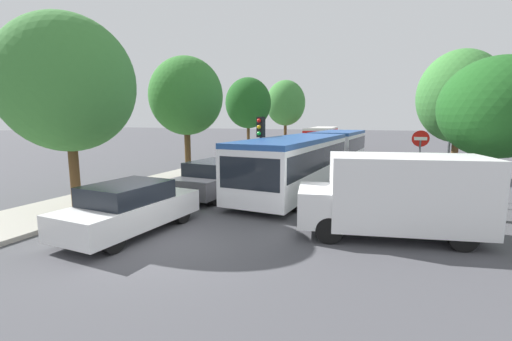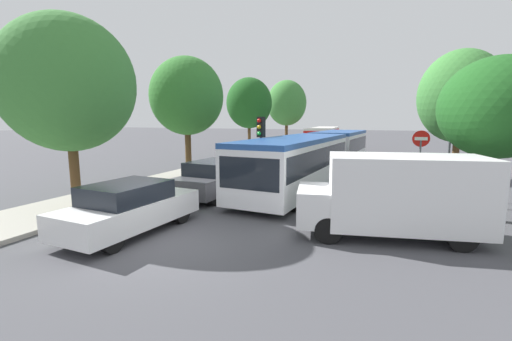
# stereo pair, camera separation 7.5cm
# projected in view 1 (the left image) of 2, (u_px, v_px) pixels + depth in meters

# --- Properties ---
(ground_plane) EXTENTS (200.00, 200.00, 0.00)m
(ground_plane) POSITION_uv_depth(u_px,v_px,m) (172.00, 244.00, 9.15)
(ground_plane) COLOR #47474C
(kerb_strip_left) EXTENTS (3.20, 40.54, 0.14)m
(kerb_strip_left) POSITION_uv_depth(u_px,v_px,m) (231.00, 163.00, 25.22)
(kerb_strip_left) COLOR #9E998E
(kerb_strip_left) RESTS_ON ground
(articulated_bus) EXTENTS (3.71, 16.88, 2.49)m
(articulated_bus) POSITION_uv_depth(u_px,v_px,m) (318.00, 154.00, 18.60)
(articulated_bus) COLOR silver
(articulated_bus) RESTS_ON ground
(city_bus_rear) EXTENTS (3.15, 11.16, 2.37)m
(city_bus_rear) POSITION_uv_depth(u_px,v_px,m) (322.00, 137.00, 37.68)
(city_bus_rear) COLOR red
(city_bus_rear) RESTS_ON ground
(queued_car_white) EXTENTS (2.09, 4.39, 1.49)m
(queued_car_white) POSITION_uv_depth(u_px,v_px,m) (130.00, 208.00, 9.92)
(queued_car_white) COLOR white
(queued_car_white) RESTS_ON ground
(queued_car_graphite) EXTENTS (2.16, 4.55, 1.54)m
(queued_car_graphite) POSITION_uv_depth(u_px,v_px,m) (216.00, 178.00, 14.67)
(queued_car_graphite) COLOR #47474C
(queued_car_graphite) RESTS_ON ground
(queued_car_tan) EXTENTS (1.91, 4.01, 1.36)m
(queued_car_tan) POSITION_uv_depth(u_px,v_px,m) (260.00, 165.00, 19.79)
(queued_car_tan) COLOR tan
(queued_car_tan) RESTS_ON ground
(queued_car_blue) EXTENTS (1.89, 3.98, 1.35)m
(queued_car_blue) POSITION_uv_depth(u_px,v_px,m) (286.00, 155.00, 25.00)
(queued_car_blue) COLOR #284799
(queued_car_blue) RESTS_ON ground
(white_van) EXTENTS (5.29, 2.93, 2.31)m
(white_van) POSITION_uv_depth(u_px,v_px,m) (397.00, 194.00, 9.52)
(white_van) COLOR white
(white_van) RESTS_ON ground
(traffic_light) EXTENTS (0.37, 0.39, 3.40)m
(traffic_light) POSITION_uv_depth(u_px,v_px,m) (261.00, 137.00, 15.18)
(traffic_light) COLOR #56595E
(traffic_light) RESTS_ON ground
(no_entry_sign) EXTENTS (0.70, 0.08, 2.82)m
(no_entry_sign) POSITION_uv_depth(u_px,v_px,m) (420.00, 152.00, 14.73)
(no_entry_sign) COLOR #56595E
(no_entry_sign) RESTS_ON ground
(direction_sign_post) EXTENTS (0.31, 1.39, 3.60)m
(direction_sign_post) POSITION_uv_depth(u_px,v_px,m) (449.00, 138.00, 13.18)
(direction_sign_post) COLOR #56595E
(direction_sign_post) RESTS_ON ground
(tree_left_near) EXTENTS (4.56, 4.56, 6.87)m
(tree_left_near) POSITION_uv_depth(u_px,v_px,m) (67.00, 84.00, 11.85)
(tree_left_near) COLOR #51381E
(tree_left_near) RESTS_ON ground
(tree_left_mid) EXTENTS (3.91, 3.91, 6.58)m
(tree_left_mid) POSITION_uv_depth(u_px,v_px,m) (186.00, 98.00, 18.24)
(tree_left_mid) COLOR #51381E
(tree_left_mid) RESTS_ON ground
(tree_left_far) EXTENTS (3.61, 3.61, 6.54)m
(tree_left_far) POSITION_uv_depth(u_px,v_px,m) (249.00, 104.00, 27.12)
(tree_left_far) COLOR #51381E
(tree_left_far) RESTS_ON ground
(tree_left_distant) EXTENTS (3.97, 3.97, 7.19)m
(tree_left_distant) POSITION_uv_depth(u_px,v_px,m) (286.00, 103.00, 34.71)
(tree_left_distant) COLOR #51381E
(tree_left_distant) RESTS_ON ground
(tree_right_near) EXTENTS (3.51, 3.51, 5.26)m
(tree_right_near) POSITION_uv_depth(u_px,v_px,m) (498.00, 108.00, 10.77)
(tree_right_near) COLOR #51381E
(tree_right_near) RESTS_ON ground
(tree_right_mid) EXTENTS (4.29, 4.29, 6.94)m
(tree_right_mid) POSITION_uv_depth(u_px,v_px,m) (459.00, 97.00, 18.27)
(tree_right_mid) COLOR #51381E
(tree_right_mid) RESTS_ON ground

